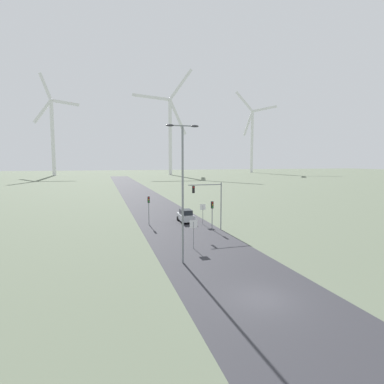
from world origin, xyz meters
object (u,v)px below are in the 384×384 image
stop_sign_near (193,229)px  car_approaching (186,216)px  stop_sign_far (203,210)px  traffic_light_post_near_right (212,209)px  traffic_light_mast_overhead (210,197)px  traffic_light_post_near_left (149,204)px  wind_turbine_right (252,135)px  wind_turbine_center (170,128)px  wind_turbine_left (52,130)px  streetlamp (183,180)px

stop_sign_near → car_approaching: (2.79, 13.02, -1.12)m
stop_sign_far → traffic_light_post_near_right: bearing=-89.0°
traffic_light_mast_overhead → car_approaching: size_ratio=1.47×
traffic_light_post_near_left → car_approaching: size_ratio=0.96×
car_approaching → wind_turbine_right: bearing=59.5°
traffic_light_post_near_right → car_approaching: (-1.90, 5.86, -1.80)m
stop_sign_near → car_approaching: bearing=77.9°
stop_sign_far → car_approaching: bearing=128.3°
traffic_light_post_near_left → wind_turbine_right: wind_turbine_right is taller
traffic_light_post_near_right → car_approaching: size_ratio=0.89×
stop_sign_far → traffic_light_post_near_right: traffic_light_post_near_right is taller
traffic_light_post_near_left → traffic_light_mast_overhead: 9.02m
stop_sign_near → traffic_light_post_near_left: (-2.62, 12.56, 0.89)m
stop_sign_far → wind_turbine_center: wind_turbine_center is taller
stop_sign_near → traffic_light_post_near_right: 8.58m
wind_turbine_left → wind_turbine_center: (72.79, -11.77, 2.29)m
traffic_light_mast_overhead → wind_turbine_right: wind_turbine_right is taller
streetlamp → wind_turbine_center: 176.73m
wind_turbine_center → traffic_light_post_near_right: bearing=-100.7°
streetlamp → stop_sign_near: (2.15, 3.88, -5.15)m
stop_sign_far → wind_turbine_left: wind_turbine_left is taller
traffic_light_mast_overhead → wind_turbine_center: (30.77, 160.31, 26.38)m
traffic_light_post_near_left → wind_turbine_left: wind_turbine_left is taller
traffic_light_post_near_right → traffic_light_mast_overhead: bearing=-152.0°
streetlamp → wind_turbine_right: wind_turbine_right is taller
traffic_light_post_near_right → traffic_light_mast_overhead: traffic_light_mast_overhead is taller
streetlamp → wind_turbine_left: wind_turbine_left is taller
car_approaching → traffic_light_post_near_right: bearing=-72.0°
streetlamp → traffic_light_post_near_left: (-0.47, 16.44, -4.26)m
traffic_light_post_near_left → traffic_light_post_near_right: size_ratio=1.08×
streetlamp → wind_turbine_left: (-35.56, 182.92, 21.25)m
traffic_light_post_near_right → wind_turbine_center: 165.36m
car_approaching → wind_turbine_right: (104.70, 177.75, 28.97)m
streetlamp → stop_sign_far: bearing=65.1°
traffic_light_mast_overhead → wind_turbine_right: bearing=60.7°
stop_sign_far → traffic_light_post_near_right: 3.60m
streetlamp → stop_sign_near: 6.80m
stop_sign_far → wind_turbine_right: (102.86, 180.09, 27.89)m
streetlamp → traffic_light_post_near_right: (6.84, 11.04, -4.47)m
car_approaching → wind_turbine_center: 160.39m
wind_turbine_right → wind_turbine_center: bearing=-162.0°
wind_turbine_center → wind_turbine_right: (72.40, 23.50, -0.83)m
car_approaching → wind_turbine_center: wind_turbine_center is taller
stop_sign_far → traffic_light_mast_overhead: (-0.32, -3.73, 2.34)m
streetlamp → car_approaching: bearing=73.7°
stop_sign_near → car_approaching: 13.36m
wind_turbine_center → wind_turbine_right: bearing=18.0°
traffic_light_post_near_left → wind_turbine_center: 161.65m
stop_sign_near → traffic_light_post_near_right: traffic_light_post_near_right is taller
stop_sign_far → stop_sign_near: bearing=-113.4°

